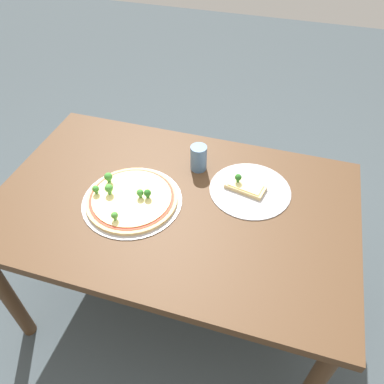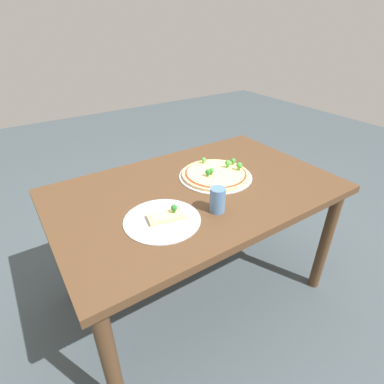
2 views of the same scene
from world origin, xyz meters
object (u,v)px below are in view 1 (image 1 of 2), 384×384
dining_table (174,216)px  drinking_cup (199,158)px  pizza_tray_whole (131,199)px  pizza_tray_slice (248,189)px

dining_table → drinking_cup: 0.26m
pizza_tray_whole → pizza_tray_slice: (-0.41, -0.19, -0.01)m
dining_table → pizza_tray_slice: 0.31m
dining_table → drinking_cup: drinking_cup is taller
dining_table → pizza_tray_slice: (-0.26, -0.14, 0.09)m
dining_table → pizza_tray_slice: pizza_tray_slice is taller
pizza_tray_whole → drinking_cup: (-0.19, -0.26, 0.04)m
pizza_tray_slice → drinking_cup: size_ratio=2.87×
dining_table → drinking_cup: (-0.04, -0.21, 0.14)m
pizza_tray_slice → pizza_tray_whole: bearing=24.5°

